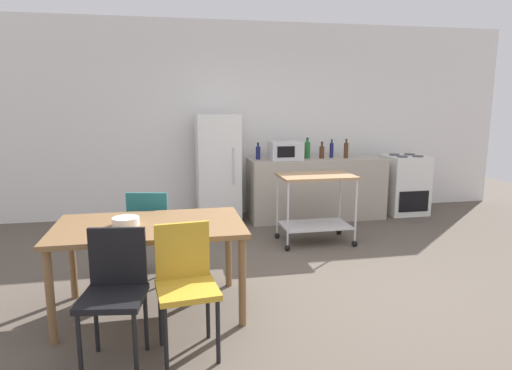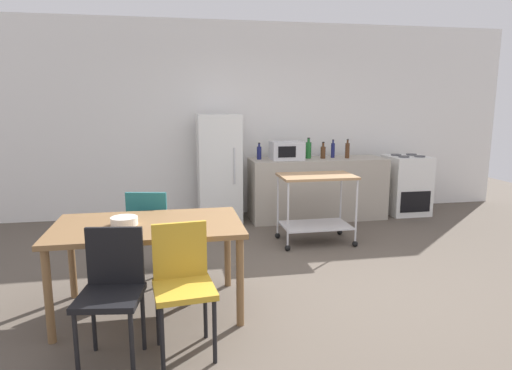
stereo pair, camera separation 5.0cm
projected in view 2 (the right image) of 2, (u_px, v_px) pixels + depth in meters
ground_plane at (312, 294)px, 4.03m from camera, size 12.00×12.00×0.00m
back_wall at (251, 120)px, 6.86m from camera, size 8.40×0.12×2.90m
kitchen_counter at (317, 188)px, 6.63m from camera, size 2.00×0.64×0.90m
dining_table at (149, 233)px, 3.61m from camera, size 1.50×0.90×0.75m
chair_mustard at (183, 279)px, 3.05m from camera, size 0.44×0.44×0.89m
chair_teal at (151, 228)px, 4.30m from camera, size 0.48×0.48×0.89m
chair_black at (112, 286)px, 2.93m from camera, size 0.45×0.45×0.89m
stove_oven at (406, 185)px, 6.91m from camera, size 0.60×0.61×0.92m
refrigerator at (219, 169)px, 6.40m from camera, size 0.60×0.63×1.55m
kitchen_cart at (316, 197)px, 5.43m from camera, size 0.91×0.57×0.85m
bottle_sesame_oil at (259, 152)px, 6.43m from camera, size 0.07×0.07×0.24m
microwave at (287, 151)px, 6.41m from camera, size 0.46×0.35×0.26m
bottle_olive_oil at (308, 150)px, 6.55m from camera, size 0.08×0.08×0.30m
bottle_hot_sauce at (323, 152)px, 6.54m from camera, size 0.07×0.07×0.24m
bottle_wine at (333, 150)px, 6.64m from camera, size 0.06×0.06×0.27m
bottle_soda at (347, 150)px, 6.56m from camera, size 0.07×0.07×0.28m
fruit_bowl at (124, 221)px, 3.54m from camera, size 0.21×0.21×0.07m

